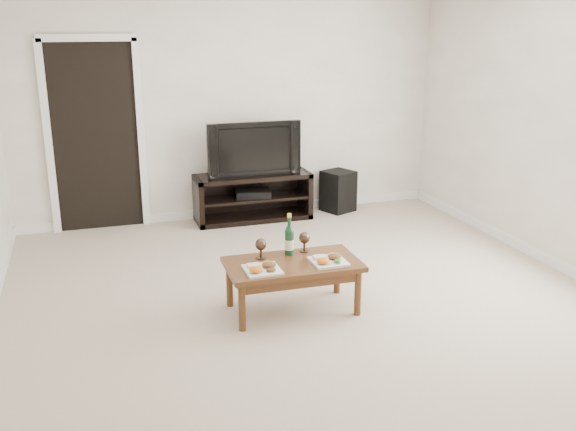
# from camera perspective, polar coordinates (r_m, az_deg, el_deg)

# --- Properties ---
(floor) EXTENTS (5.50, 5.50, 0.00)m
(floor) POSITION_cam_1_polar(r_m,az_deg,el_deg) (5.35, 2.22, -8.08)
(floor) COLOR #B8A994
(floor) RESTS_ON ground
(back_wall) EXTENTS (5.00, 0.04, 2.60)m
(back_wall) POSITION_cam_1_polar(r_m,az_deg,el_deg) (7.57, -4.98, 9.58)
(back_wall) COLOR white
(back_wall) RESTS_ON ground
(doorway) EXTENTS (0.90, 0.02, 2.05)m
(doorway) POSITION_cam_1_polar(r_m,az_deg,el_deg) (7.39, -16.73, 6.59)
(doorway) COLOR black
(doorway) RESTS_ON ground
(media_console) EXTENTS (1.35, 0.45, 0.55)m
(media_console) POSITION_cam_1_polar(r_m,az_deg,el_deg) (7.54, -3.14, 1.65)
(media_console) COLOR black
(media_console) RESTS_ON ground
(television) EXTENTS (1.09, 0.15, 0.63)m
(television) POSITION_cam_1_polar(r_m,az_deg,el_deg) (7.41, -3.21, 6.04)
(television) COLOR black
(television) RESTS_ON media_console
(av_receiver) EXTENTS (0.45, 0.37, 0.08)m
(av_receiver) POSITION_cam_1_polar(r_m,az_deg,el_deg) (7.52, -3.11, 2.00)
(av_receiver) COLOR black
(av_receiver) RESTS_ON media_console
(subwoofer) EXTENTS (0.44, 0.44, 0.50)m
(subwoofer) POSITION_cam_1_polar(r_m,az_deg,el_deg) (7.92, 4.47, 2.19)
(subwoofer) COLOR black
(subwoofer) RESTS_ON ground
(coffee_table) EXTENTS (1.07, 0.60, 0.42)m
(coffee_table) POSITION_cam_1_polar(r_m,az_deg,el_deg) (5.20, 0.42, -6.31)
(coffee_table) COLOR #553217
(coffee_table) RESTS_ON ground
(plate_left) EXTENTS (0.27, 0.27, 0.07)m
(plate_left) POSITION_cam_1_polar(r_m,az_deg,el_deg) (4.93, -2.30, -4.59)
(plate_left) COLOR white
(plate_left) RESTS_ON coffee_table
(plate_right) EXTENTS (0.27, 0.27, 0.07)m
(plate_right) POSITION_cam_1_polar(r_m,az_deg,el_deg) (5.10, 3.62, -3.84)
(plate_right) COLOR white
(plate_right) RESTS_ON coffee_table
(wine_bottle) EXTENTS (0.07, 0.07, 0.35)m
(wine_bottle) POSITION_cam_1_polar(r_m,az_deg,el_deg) (5.22, 0.12, -1.68)
(wine_bottle) COLOR #0F391E
(wine_bottle) RESTS_ON coffee_table
(goblet_left) EXTENTS (0.09, 0.09, 0.17)m
(goblet_left) POSITION_cam_1_polar(r_m,az_deg,el_deg) (5.17, -2.43, -2.95)
(goblet_left) COLOR #3E2D22
(goblet_left) RESTS_ON coffee_table
(goblet_right) EXTENTS (0.09, 0.09, 0.17)m
(goblet_right) POSITION_cam_1_polar(r_m,az_deg,el_deg) (5.32, 1.47, -2.35)
(goblet_right) COLOR #3E2D22
(goblet_right) RESTS_ON coffee_table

